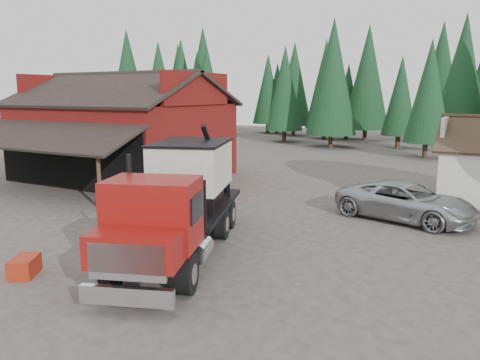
% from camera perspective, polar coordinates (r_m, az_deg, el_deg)
% --- Properties ---
extents(ground, '(120.00, 120.00, 0.00)m').
position_cam_1_polar(ground, '(19.16, -9.06, -6.99)').
color(ground, '#3F3632').
rests_on(ground, ground).
extents(red_barn, '(12.80, 13.63, 7.18)m').
position_cam_1_polar(red_barn, '(33.10, -13.97, 4.98)').
color(red_barn, maroon).
rests_on(red_barn, ground).
extents(conifer_backdrop, '(76.00, 16.00, 16.00)m').
position_cam_1_polar(conifer_backdrop, '(57.83, 17.14, 4.41)').
color(conifer_backdrop, black).
rests_on(conifer_backdrop, ground).
extents(near_pine_a, '(4.40, 4.40, 11.40)m').
position_cam_1_polar(near_pine_a, '(53.90, -9.82, 11.11)').
color(near_pine_a, '#382619').
rests_on(near_pine_a, ground).
extents(near_pine_b, '(3.96, 3.96, 10.40)m').
position_cam_1_polar(near_pine_b, '(44.74, 22.07, 10.00)').
color(near_pine_b, '#382619').
rests_on(near_pine_b, ground).
extents(near_pine_d, '(5.28, 5.28, 13.40)m').
position_cam_1_polar(near_pine_d, '(50.80, 11.23, 12.24)').
color(near_pine_d, '#382619').
rests_on(near_pine_d, ground).
extents(feed_truck, '(5.87, 10.35, 4.53)m').
position_cam_1_polar(feed_truck, '(16.74, -7.32, -2.01)').
color(feed_truck, black).
rests_on(feed_truck, ground).
extents(silver_car, '(6.73, 4.33, 1.73)m').
position_cam_1_polar(silver_car, '(22.65, 19.58, -2.48)').
color(silver_car, '#A4A8AC').
rests_on(silver_car, ground).
extents(equip_box, '(1.17, 1.30, 0.60)m').
position_cam_1_polar(equip_box, '(16.62, -24.78, -9.54)').
color(equip_box, maroon).
rests_on(equip_box, ground).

